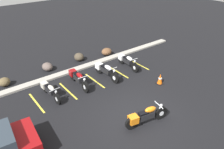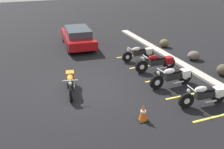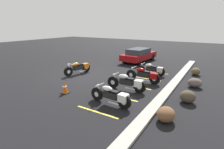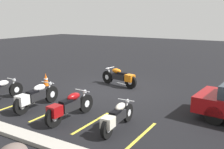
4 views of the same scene
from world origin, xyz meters
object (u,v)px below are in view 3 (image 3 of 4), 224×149
(parked_bike_0, at_px, (152,69))
(traffic_cone, at_px, (65,87))
(landscape_rock_1, at_px, (166,114))
(parked_bike_2, at_px, (128,82))
(car_red, at_px, (139,55))
(parked_bike_1, at_px, (144,75))
(landscape_rock_2, at_px, (196,71))
(landscape_rock_0, at_px, (195,83))
(landscape_rock_3, at_px, (188,97))
(parked_bike_3, at_px, (112,96))
(motorcycle_orange_featured, at_px, (79,68))

(parked_bike_0, relative_size, traffic_cone, 3.06)
(parked_bike_0, bearing_deg, landscape_rock_1, 110.98)
(parked_bike_2, distance_m, car_red, 8.04)
(parked_bike_1, relative_size, landscape_rock_2, 3.52)
(parked_bike_0, relative_size, landscape_rock_0, 2.62)
(parked_bike_2, distance_m, landscape_rock_3, 3.08)
(parked_bike_0, distance_m, car_red, 4.78)
(traffic_cone, bearing_deg, landscape_rock_3, 110.95)
(landscape_rock_2, relative_size, landscape_rock_3, 0.92)
(parked_bike_1, relative_size, landscape_rock_3, 3.23)
(car_red, bearing_deg, parked_bike_0, -140.30)
(parked_bike_3, bearing_deg, traffic_cone, 6.11)
(parked_bike_0, bearing_deg, landscape_rock_0, 156.07)
(parked_bike_2, height_order, landscape_rock_1, parked_bike_2)
(parked_bike_0, height_order, car_red, car_red)
(landscape_rock_3, bearing_deg, landscape_rock_1, -11.03)
(landscape_rock_3, distance_m, traffic_cone, 6.16)
(parked_bike_0, distance_m, landscape_rock_2, 3.17)
(traffic_cone, bearing_deg, parked_bike_3, 92.19)
(parked_bike_1, bearing_deg, parked_bike_2, 86.12)
(landscape_rock_0, height_order, landscape_rock_2, same)
(parked_bike_2, bearing_deg, motorcycle_orange_featured, -16.41)
(landscape_rock_1, xyz_separation_m, traffic_cone, (0.02, -5.33, 0.04))
(parked_bike_2, distance_m, parked_bike_3, 1.99)
(parked_bike_0, distance_m, landscape_rock_3, 4.65)
(parked_bike_3, distance_m, landscape_rock_0, 5.36)
(parked_bike_2, height_order, landscape_rock_0, parked_bike_2)
(parked_bike_1, bearing_deg, parked_bike_0, -82.80)
(parked_bike_3, distance_m, landscape_rock_2, 7.76)
(parked_bike_0, xyz_separation_m, car_red, (-3.92, -2.72, 0.25))
(parked_bike_2, xyz_separation_m, landscape_rock_3, (-0.11, 3.08, -0.19))
(parked_bike_3, height_order, traffic_cone, parked_bike_3)
(parked_bike_3, relative_size, traffic_cone, 3.22)
(landscape_rock_1, height_order, landscape_rock_3, landscape_rock_3)
(car_red, xyz_separation_m, traffic_cone, (9.69, -0.05, -0.36))
(parked_bike_1, xyz_separation_m, parked_bike_3, (3.83, -0.02, -0.02))
(parked_bike_1, height_order, landscape_rock_1, parked_bike_1)
(landscape_rock_0, height_order, traffic_cone, traffic_cone)
(parked_bike_1, xyz_separation_m, traffic_cone, (3.94, -2.90, -0.16))
(landscape_rock_2, distance_m, traffic_cone, 9.22)
(landscape_rock_1, relative_size, traffic_cone, 1.22)
(parked_bike_2, relative_size, parked_bike_3, 1.05)
(motorcycle_orange_featured, height_order, parked_bike_3, motorcycle_orange_featured)
(landscape_rock_2, xyz_separation_m, landscape_rock_3, (5.22, 0.29, 0.02))
(parked_bike_0, height_order, parked_bike_1, parked_bike_1)
(landscape_rock_2, bearing_deg, parked_bike_1, -36.34)
(landscape_rock_2, xyz_separation_m, traffic_cone, (7.43, -5.46, 0.05))
(parked_bike_1, bearing_deg, traffic_cone, 56.72)
(landscape_rock_2, relative_size, traffic_cone, 0.96)
(parked_bike_1, distance_m, traffic_cone, 4.90)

